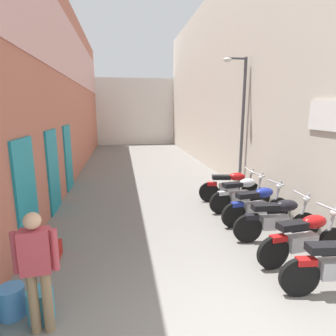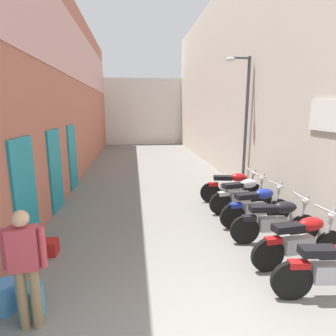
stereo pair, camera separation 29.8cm
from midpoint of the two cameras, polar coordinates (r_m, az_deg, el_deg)
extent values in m
plane|color=slate|center=(10.56, -1.59, -3.05)|extent=(36.02, 36.02, 0.00)
cube|color=#B76651|center=(12.38, -17.95, 14.69)|extent=(0.40, 20.02, 6.89)
cube|color=teal|center=(6.11, -25.94, -4.73)|extent=(0.06, 1.10, 2.20)
cube|color=teal|center=(8.16, -21.07, -0.38)|extent=(0.06, 1.10, 2.20)
cube|color=teal|center=(10.27, -18.18, 2.21)|extent=(0.06, 1.10, 2.20)
cube|color=#DBA39E|center=(12.52, -17.41, 21.69)|extent=(0.04, 20.02, 2.21)
cube|color=beige|center=(12.89, 12.25, 16.86)|extent=(0.40, 20.02, 7.79)
cube|color=white|center=(6.46, 30.58, 9.19)|extent=(0.04, 0.90, 0.60)
cube|color=silver|center=(23.19, -4.74, 11.38)|extent=(8.95, 2.00, 5.06)
cylinder|color=black|center=(4.75, 25.66, -20.05)|extent=(0.60, 0.14, 0.60)
cube|color=#9E9EA3|center=(4.96, 32.01, -17.69)|extent=(0.58, 0.25, 0.28)
cube|color=black|center=(4.70, 30.06, -14.51)|extent=(0.54, 0.27, 0.12)
cube|color=#AD1414|center=(4.66, 26.88, -17.15)|extent=(0.29, 0.17, 0.10)
cylinder|color=black|center=(6.05, 31.36, -13.57)|extent=(0.61, 0.15, 0.60)
cylinder|color=black|center=(5.29, 21.30, -16.24)|extent=(0.61, 0.15, 0.60)
cube|color=#9E9EA3|center=(5.57, 26.41, -13.87)|extent=(0.58, 0.26, 0.28)
ellipsoid|color=#AD1414|center=(5.57, 28.60, -10.03)|extent=(0.51, 0.31, 0.24)
cube|color=black|center=(5.29, 24.81, -11.02)|extent=(0.54, 0.28, 0.12)
cylinder|color=#9E9EA3|center=(5.87, 31.24, -10.60)|extent=(0.25, 0.09, 0.77)
cylinder|color=#9E9EA3|center=(5.71, 31.12, -7.45)|extent=(0.10, 0.58, 0.04)
sphere|color=silver|center=(5.82, 31.86, -8.22)|extent=(0.14, 0.14, 0.14)
cube|color=#AD1414|center=(5.22, 22.26, -13.53)|extent=(0.29, 0.17, 0.10)
cylinder|color=black|center=(6.61, 27.20, -10.98)|extent=(0.60, 0.12, 0.60)
cylinder|color=black|center=(6.09, 16.77, -12.07)|extent=(0.60, 0.12, 0.60)
cube|color=#9E9EA3|center=(6.26, 21.88, -10.58)|extent=(0.57, 0.24, 0.28)
ellipsoid|color=black|center=(6.24, 24.06, -7.32)|extent=(0.50, 0.29, 0.24)
cube|color=black|center=(6.05, 20.13, -7.78)|extent=(0.53, 0.25, 0.12)
cylinder|color=#9E9EA3|center=(6.46, 26.95, -8.17)|extent=(0.25, 0.08, 0.77)
cylinder|color=#9E9EA3|center=(6.32, 26.70, -5.23)|extent=(0.07, 0.58, 0.04)
sphere|color=silver|center=(6.41, 27.55, -6.02)|extent=(0.14, 0.14, 0.14)
cube|color=black|center=(6.02, 17.65, -9.74)|extent=(0.29, 0.16, 0.10)
cylinder|color=black|center=(7.41, 22.74, -8.14)|extent=(0.61, 0.17, 0.60)
cylinder|color=black|center=(6.74, 14.23, -9.56)|extent=(0.61, 0.17, 0.60)
cube|color=#9E9EA3|center=(6.99, 18.42, -7.98)|extent=(0.58, 0.28, 0.28)
ellipsoid|color=navy|center=(7.01, 20.18, -4.95)|extent=(0.51, 0.33, 0.24)
cube|color=black|center=(6.76, 16.98, -5.52)|extent=(0.55, 0.30, 0.12)
cylinder|color=#9E9EA3|center=(7.26, 22.52, -5.62)|extent=(0.25, 0.10, 0.77)
cylinder|color=#9E9EA3|center=(7.13, 22.30, -2.99)|extent=(0.12, 0.58, 0.04)
sphere|color=silver|center=(7.23, 22.99, -3.68)|extent=(0.14, 0.14, 0.14)
cube|color=navy|center=(6.69, 14.94, -7.39)|extent=(0.30, 0.18, 0.10)
cylinder|color=black|center=(8.17, 19.58, -6.05)|extent=(0.61, 0.17, 0.60)
cylinder|color=black|center=(7.54, 11.75, -7.12)|extent=(0.61, 0.17, 0.60)
cube|color=#9E9EA3|center=(7.77, 15.57, -5.78)|extent=(0.58, 0.29, 0.28)
ellipsoid|color=#B7B7BC|center=(7.80, 17.16, -3.07)|extent=(0.51, 0.33, 0.24)
cube|color=black|center=(7.56, 14.22, -3.51)|extent=(0.55, 0.30, 0.12)
cylinder|color=#9E9EA3|center=(8.04, 19.35, -3.74)|extent=(0.25, 0.10, 0.77)
cylinder|color=#9E9EA3|center=(7.91, 19.11, -1.34)|extent=(0.13, 0.58, 0.04)
sphere|color=silver|center=(8.01, 19.76, -1.98)|extent=(0.14, 0.14, 0.14)
cube|color=#B7B7BC|center=(7.49, 12.38, -5.16)|extent=(0.30, 0.18, 0.10)
cylinder|color=black|center=(8.66, 17.93, -4.95)|extent=(0.60, 0.18, 0.60)
cylinder|color=black|center=(8.41, 9.66, -5.02)|extent=(0.60, 0.18, 0.60)
cube|color=#9E9EA3|center=(8.47, 13.57, -4.22)|extent=(0.59, 0.29, 0.28)
ellipsoid|color=#AD1414|center=(8.43, 15.22, -1.86)|extent=(0.52, 0.34, 0.24)
cube|color=black|center=(8.34, 12.13, -1.98)|extent=(0.55, 0.30, 0.12)
cylinder|color=#9E9EA3|center=(8.55, 17.63, -2.71)|extent=(0.25, 0.10, 0.77)
cylinder|color=#9E9EA3|center=(8.45, 17.32, -0.41)|extent=(0.13, 0.58, 0.04)
sphere|color=silver|center=(8.50, 18.06, -1.08)|extent=(0.14, 0.14, 0.14)
cube|color=#AD1414|center=(8.35, 10.27, -3.31)|extent=(0.30, 0.18, 0.10)
cylinder|color=#8C7251|center=(4.18, -25.63, -23.00)|extent=(0.12, 0.12, 0.82)
cylinder|color=#8C7251|center=(4.13, -23.34, -23.21)|extent=(0.12, 0.12, 0.82)
cube|color=#B23D47|center=(3.82, -25.39, -14.64)|extent=(0.35, 0.22, 0.54)
sphere|color=tan|center=(3.67, -25.92, -9.30)|extent=(0.20, 0.20, 0.20)
cylinder|color=#B23D47|center=(3.89, -28.56, -14.44)|extent=(0.08, 0.08, 0.52)
cylinder|color=#B23D47|center=(3.76, -22.10, -14.81)|extent=(0.08, 0.08, 0.52)
cylinder|color=#4C8CCC|center=(4.69, -28.88, -22.10)|extent=(0.34, 0.34, 0.42)
cylinder|color=#4299B7|center=(4.46, -24.36, -23.55)|extent=(0.34, 0.34, 0.42)
cube|color=red|center=(5.95, -22.42, -14.81)|extent=(0.44, 0.32, 0.28)
cylinder|color=#47474C|center=(9.56, 16.47, 8.07)|extent=(0.10, 0.10, 4.33)
cylinder|color=#47474C|center=(9.55, 15.50, 20.88)|extent=(0.60, 0.07, 0.07)
ellipsoid|color=silver|center=(9.44, 13.68, 20.78)|extent=(0.28, 0.18, 0.14)
camera|label=1|loc=(0.15, -88.84, 0.24)|focal=29.82mm
camera|label=2|loc=(0.15, 91.16, -0.24)|focal=29.82mm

